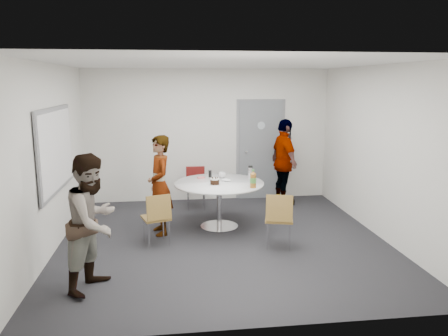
{
  "coord_description": "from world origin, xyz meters",
  "views": [
    {
      "loc": [
        -0.81,
        -6.42,
        2.43
      ],
      "look_at": [
        0.04,
        0.25,
        1.1
      ],
      "focal_mm": 35.0,
      "sensor_mm": 36.0,
      "label": 1
    }
  ],
  "objects": [
    {
      "name": "wall_left",
      "position": [
        -2.5,
        0.0,
        1.35
      ],
      "size": [
        0.0,
        5.0,
        5.0
      ],
      "primitive_type": "plane",
      "rotation": [
        1.57,
        0.0,
        1.57
      ],
      "color": "silver",
      "rests_on": "floor"
    },
    {
      "name": "person_right",
      "position": [
        1.48,
        1.95,
        0.86
      ],
      "size": [
        0.57,
        1.06,
        1.72
      ],
      "primitive_type": "imported",
      "rotation": [
        0.0,
        0.0,
        1.73
      ],
      "color": "black",
      "rests_on": "floor"
    },
    {
      "name": "wall_back",
      "position": [
        0.0,
        2.5,
        1.35
      ],
      "size": [
        5.0,
        0.0,
        5.0
      ],
      "primitive_type": "plane",
      "rotation": [
        1.57,
        0.0,
        0.0
      ],
      "color": "silver",
      "rests_on": "floor"
    },
    {
      "name": "floor",
      "position": [
        0.0,
        0.0,
        0.0
      ],
      "size": [
        5.0,
        5.0,
        0.0
      ],
      "primitive_type": "plane",
      "color": "#242428",
      "rests_on": "ground"
    },
    {
      "name": "table",
      "position": [
        0.04,
        0.64,
        0.67
      ],
      "size": [
        1.5,
        1.5,
        1.07
      ],
      "color": "white",
      "rests_on": "floor"
    },
    {
      "name": "chair_near_right",
      "position": [
        0.77,
        -0.44,
        0.51
      ],
      "size": [
        0.49,
        0.52,
        0.85
      ],
      "rotation": [
        0.0,
        0.0,
        -0.25
      ],
      "color": "brown",
      "rests_on": "floor"
    },
    {
      "name": "whiteboard",
      "position": [
        -2.46,
        0.2,
        1.45
      ],
      "size": [
        0.04,
        1.9,
        1.25
      ],
      "color": "gray",
      "rests_on": "wall_left"
    },
    {
      "name": "person_main",
      "position": [
        -0.97,
        0.47,
        0.81
      ],
      "size": [
        0.51,
        0.66,
        1.61
      ],
      "primitive_type": "imported",
      "rotation": [
        0.0,
        0.0,
        -1.33
      ],
      "color": "#A5C6EA",
      "rests_on": "floor"
    },
    {
      "name": "person_left",
      "position": [
        -1.71,
        -1.37,
        0.82
      ],
      "size": [
        0.89,
        0.98,
        1.63
      ],
      "primitive_type": "imported",
      "rotation": [
        0.0,
        0.0,
        1.14
      ],
      "color": "white",
      "rests_on": "floor"
    },
    {
      "name": "wall_front",
      "position": [
        0.0,
        -2.5,
        1.35
      ],
      "size": [
        5.0,
        0.0,
        5.0
      ],
      "primitive_type": "plane",
      "rotation": [
        -1.57,
        0.0,
        0.0
      ],
      "color": "silver",
      "rests_on": "floor"
    },
    {
      "name": "chair_far",
      "position": [
        -0.3,
        1.92,
        0.49
      ],
      "size": [
        0.39,
        0.42,
        0.8
      ],
      "rotation": [
        0.0,
        0.0,
        3.13
      ],
      "color": "maroon",
      "rests_on": "floor"
    },
    {
      "name": "ceiling",
      "position": [
        0.0,
        0.0,
        2.7
      ],
      "size": [
        5.0,
        5.0,
        0.0
      ],
      "primitive_type": "plane",
      "rotation": [
        3.14,
        0.0,
        0.0
      ],
      "color": "silver",
      "rests_on": "wall_back"
    },
    {
      "name": "wall_right",
      "position": [
        2.5,
        0.0,
        1.35
      ],
      "size": [
        0.0,
        5.0,
        5.0
      ],
      "primitive_type": "plane",
      "rotation": [
        1.57,
        0.0,
        -1.57
      ],
      "color": "silver",
      "rests_on": "floor"
    },
    {
      "name": "chair_near_left",
      "position": [
        -1.01,
        -0.08,
        0.49
      ],
      "size": [
        0.48,
        0.51,
        0.81
      ],
      "rotation": [
        0.0,
        0.0,
        0.3
      ],
      "color": "brown",
      "rests_on": "floor"
    },
    {
      "name": "door",
      "position": [
        1.1,
        2.48,
        1.03
      ],
      "size": [
        1.02,
        0.17,
        2.12
      ],
      "color": "slate",
      "rests_on": "wall_back"
    }
  ]
}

